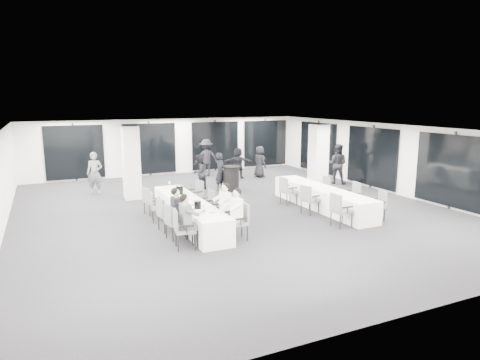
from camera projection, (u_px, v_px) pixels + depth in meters
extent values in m
cube|color=black|center=(233.00, 210.00, 14.80)|extent=(14.00, 16.00, 0.02)
cube|color=white|center=(232.00, 129.00, 14.27)|extent=(14.00, 16.00, 0.02)
cube|color=silver|center=(390.00, 158.00, 17.41)|extent=(0.02, 16.00, 2.80)
cube|color=silver|center=(169.00, 147.00, 21.68)|extent=(14.00, 0.02, 2.80)
cube|color=silver|center=(419.00, 240.00, 7.39)|extent=(14.00, 0.02, 2.80)
cube|color=black|center=(169.00, 148.00, 21.63)|extent=(13.60, 0.06, 2.50)
cube|color=black|center=(371.00, 157.00, 18.28)|extent=(0.06, 14.00, 2.50)
cube|color=silver|center=(131.00, 163.00, 16.24)|extent=(0.60, 0.60, 2.80)
cube|color=silver|center=(318.00, 159.00, 17.15)|extent=(0.60, 0.60, 2.80)
cube|color=white|center=(189.00, 213.00, 13.05)|extent=(0.90, 5.00, 0.75)
cube|color=white|center=(322.00, 198.00, 14.96)|extent=(0.90, 5.00, 0.75)
cylinder|color=black|center=(231.00, 178.00, 17.85)|extent=(0.65, 0.65, 1.03)
cylinder|color=black|center=(231.00, 166.00, 17.76)|extent=(0.75, 0.75, 0.02)
cube|color=#585B60|center=(185.00, 230.00, 10.93)|extent=(0.57, 0.59, 0.09)
cube|color=#585B60|center=(175.00, 220.00, 10.81)|extent=(0.14, 0.50, 0.50)
cylinder|color=black|center=(176.00, 238.00, 11.13)|extent=(0.04, 0.04, 0.45)
cylinder|color=black|center=(178.00, 243.00, 10.72)|extent=(0.04, 0.04, 0.45)
cylinder|color=black|center=(192.00, 237.00, 11.25)|extent=(0.04, 0.04, 0.45)
cylinder|color=black|center=(195.00, 242.00, 10.84)|extent=(0.04, 0.04, 0.45)
cube|color=black|center=(183.00, 220.00, 11.16)|extent=(0.37, 0.10, 0.04)
cube|color=black|center=(187.00, 226.00, 10.64)|extent=(0.37, 0.10, 0.04)
cube|color=#585B60|center=(176.00, 223.00, 11.68)|extent=(0.55, 0.57, 0.08)
cube|color=#585B60|center=(168.00, 214.00, 11.50)|extent=(0.14, 0.48, 0.47)
cylinder|color=black|center=(166.00, 231.00, 11.78)|extent=(0.04, 0.04, 0.42)
cylinder|color=black|center=(173.00, 235.00, 11.44)|extent=(0.04, 0.04, 0.42)
cylinder|color=black|center=(180.00, 228.00, 12.00)|extent=(0.04, 0.04, 0.42)
cylinder|color=black|center=(186.00, 232.00, 11.67)|extent=(0.04, 0.04, 0.42)
cube|color=black|center=(172.00, 214.00, 11.85)|extent=(0.35, 0.10, 0.04)
cube|color=black|center=(180.00, 219.00, 11.44)|extent=(0.35, 0.10, 0.04)
cube|color=#585B60|center=(168.00, 215.00, 12.42)|extent=(0.55, 0.57, 0.08)
cube|color=#585B60|center=(160.00, 207.00, 12.24)|extent=(0.14, 0.48, 0.48)
cylinder|color=black|center=(159.00, 223.00, 12.52)|extent=(0.04, 0.04, 0.43)
cylinder|color=black|center=(165.00, 226.00, 12.18)|extent=(0.04, 0.04, 0.43)
cylinder|color=black|center=(172.00, 221.00, 12.75)|extent=(0.04, 0.04, 0.43)
cylinder|color=black|center=(178.00, 224.00, 12.41)|extent=(0.04, 0.04, 0.43)
cube|color=black|center=(164.00, 207.00, 12.60)|extent=(0.36, 0.10, 0.04)
cube|color=black|center=(172.00, 211.00, 12.17)|extent=(0.36, 0.10, 0.04)
cube|color=#585B60|center=(159.00, 208.00, 13.38)|extent=(0.52, 0.53, 0.08)
cube|color=#585B60|center=(152.00, 200.00, 13.27)|extent=(0.13, 0.45, 0.45)
cylinder|color=black|center=(152.00, 214.00, 13.55)|extent=(0.04, 0.04, 0.40)
cylinder|color=black|center=(153.00, 217.00, 13.18)|extent=(0.04, 0.04, 0.40)
cylinder|color=black|center=(165.00, 213.00, 13.66)|extent=(0.04, 0.04, 0.40)
cylinder|color=black|center=(166.00, 216.00, 13.29)|extent=(0.04, 0.04, 0.40)
cube|color=black|center=(158.00, 201.00, 13.58)|extent=(0.33, 0.09, 0.04)
cube|color=black|center=(159.00, 204.00, 13.11)|extent=(0.33, 0.09, 0.04)
cube|color=#585B60|center=(152.00, 202.00, 14.19)|extent=(0.55, 0.56, 0.08)
cube|color=#585B60|center=(146.00, 195.00, 14.01)|extent=(0.17, 0.44, 0.44)
cylinder|color=black|center=(144.00, 208.00, 14.26)|extent=(0.03, 0.03, 0.40)
cylinder|color=black|center=(150.00, 211.00, 13.96)|extent=(0.03, 0.03, 0.40)
cylinder|color=black|center=(155.00, 206.00, 14.50)|extent=(0.03, 0.03, 0.40)
cylinder|color=black|center=(160.00, 209.00, 14.21)|extent=(0.03, 0.03, 0.40)
cube|color=black|center=(148.00, 196.00, 14.34)|extent=(0.33, 0.12, 0.04)
cube|color=black|center=(155.00, 198.00, 13.97)|extent=(0.33, 0.12, 0.04)
cube|color=#585B60|center=(237.00, 223.00, 11.62)|extent=(0.52, 0.54, 0.08)
cube|color=#585B60|center=(245.00, 212.00, 11.64)|extent=(0.10, 0.49, 0.49)
cylinder|color=black|center=(247.00, 233.00, 11.54)|extent=(0.04, 0.04, 0.44)
cylinder|color=black|center=(242.00, 229.00, 11.94)|extent=(0.04, 0.04, 0.44)
cylinder|color=black|center=(233.00, 235.00, 11.40)|extent=(0.04, 0.04, 0.44)
cylinder|color=black|center=(227.00, 231.00, 11.79)|extent=(0.04, 0.04, 0.44)
cube|color=black|center=(241.00, 219.00, 11.34)|extent=(0.36, 0.07, 0.04)
cube|color=black|center=(234.00, 214.00, 11.83)|extent=(0.36, 0.07, 0.04)
cube|color=#585B60|center=(226.00, 215.00, 12.32)|extent=(0.52, 0.54, 0.09)
cube|color=#585B60|center=(233.00, 205.00, 12.38)|extent=(0.09, 0.50, 0.49)
cylinder|color=black|center=(236.00, 225.00, 12.29)|extent=(0.04, 0.04, 0.44)
cylinder|color=black|center=(229.00, 221.00, 12.66)|extent=(0.04, 0.04, 0.44)
cylinder|color=black|center=(223.00, 227.00, 12.09)|extent=(0.04, 0.04, 0.44)
cylinder|color=black|center=(216.00, 223.00, 12.46)|extent=(0.04, 0.04, 0.44)
cube|color=black|center=(230.00, 211.00, 12.06)|extent=(0.37, 0.06, 0.04)
cube|color=black|center=(222.00, 207.00, 12.52)|extent=(0.37, 0.06, 0.04)
cube|color=#585B60|center=(215.00, 208.00, 13.12)|extent=(0.56, 0.58, 0.09)
cube|color=#585B60|center=(222.00, 198.00, 13.13)|extent=(0.13, 0.51, 0.50)
cylinder|color=black|center=(223.00, 218.00, 13.03)|extent=(0.04, 0.04, 0.45)
cylinder|color=black|center=(220.00, 214.00, 13.44)|extent=(0.04, 0.04, 0.45)
cylinder|color=black|center=(210.00, 219.00, 12.90)|extent=(0.04, 0.04, 0.45)
cylinder|color=black|center=(206.00, 215.00, 13.31)|extent=(0.04, 0.04, 0.45)
cube|color=black|center=(217.00, 204.00, 12.83)|extent=(0.37, 0.09, 0.04)
cube|color=black|center=(213.00, 200.00, 13.34)|extent=(0.37, 0.09, 0.04)
cube|color=#585B60|center=(206.00, 205.00, 13.82)|extent=(0.49, 0.50, 0.08)
cube|color=#585B60|center=(212.00, 196.00, 13.88)|extent=(0.11, 0.44, 0.44)
cylinder|color=black|center=(214.00, 212.00, 13.80)|extent=(0.03, 0.03, 0.39)
cylinder|color=black|center=(209.00, 209.00, 14.12)|extent=(0.03, 0.03, 0.39)
cylinder|color=black|center=(204.00, 214.00, 13.61)|extent=(0.03, 0.03, 0.39)
cylinder|color=black|center=(198.00, 211.00, 13.93)|extent=(0.03, 0.03, 0.39)
cube|color=black|center=(209.00, 201.00, 13.59)|extent=(0.32, 0.08, 0.04)
cube|color=black|center=(203.00, 198.00, 13.99)|extent=(0.32, 0.08, 0.04)
cube|color=#585B60|center=(194.00, 196.00, 14.88)|extent=(0.57, 0.59, 0.08)
cube|color=#585B60|center=(200.00, 187.00, 14.96)|extent=(0.16, 0.48, 0.48)
cylinder|color=black|center=(202.00, 203.00, 14.89)|extent=(0.04, 0.04, 0.43)
cylinder|color=black|center=(196.00, 201.00, 15.22)|extent=(0.04, 0.04, 0.43)
cylinder|color=black|center=(192.00, 205.00, 14.64)|extent=(0.04, 0.04, 0.43)
cylinder|color=black|center=(186.00, 203.00, 14.97)|extent=(0.04, 0.04, 0.43)
cube|color=black|center=(198.00, 192.00, 14.64)|extent=(0.36, 0.11, 0.04)
cube|color=black|center=(190.00, 190.00, 15.05)|extent=(0.36, 0.11, 0.04)
cube|color=#585B60|center=(342.00, 211.00, 12.79)|extent=(0.51, 0.53, 0.09)
cube|color=#585B60|center=(336.00, 202.00, 12.63)|extent=(0.08, 0.50, 0.50)
cylinder|color=black|center=(331.00, 219.00, 12.94)|extent=(0.04, 0.04, 0.44)
cylinder|color=black|center=(340.00, 222.00, 12.55)|extent=(0.04, 0.04, 0.44)
cylinder|color=black|center=(342.00, 217.00, 13.12)|extent=(0.04, 0.04, 0.44)
cylinder|color=black|center=(352.00, 221.00, 12.74)|extent=(0.04, 0.04, 0.44)
cube|color=black|center=(336.00, 203.00, 12.99)|extent=(0.37, 0.05, 0.04)
cube|color=black|center=(348.00, 207.00, 12.52)|extent=(0.37, 0.05, 0.04)
cube|color=#585B60|center=(310.00, 200.00, 14.29)|extent=(0.57, 0.59, 0.08)
cube|color=#585B60|center=(306.00, 193.00, 14.10)|extent=(0.17, 0.47, 0.47)
cylinder|color=black|center=(301.00, 207.00, 14.37)|extent=(0.04, 0.04, 0.42)
cylinder|color=black|center=(310.00, 209.00, 14.05)|extent=(0.04, 0.04, 0.42)
cylinder|color=black|center=(309.00, 205.00, 14.62)|extent=(0.04, 0.04, 0.42)
cylinder|color=black|center=(319.00, 208.00, 14.30)|extent=(0.04, 0.04, 0.42)
cube|color=black|center=(305.00, 194.00, 14.45)|extent=(0.35, 0.12, 0.04)
cube|color=black|center=(316.00, 196.00, 14.06)|extent=(0.35, 0.12, 0.04)
cube|color=#585B60|center=(289.00, 192.00, 15.52)|extent=(0.51, 0.53, 0.09)
cube|color=#585B60|center=(283.00, 184.00, 15.36)|extent=(0.09, 0.49, 0.49)
cylinder|color=black|center=(280.00, 198.00, 15.66)|extent=(0.04, 0.04, 0.44)
cylinder|color=black|center=(287.00, 200.00, 15.28)|extent=(0.04, 0.04, 0.44)
cylinder|color=black|center=(290.00, 197.00, 15.85)|extent=(0.04, 0.04, 0.44)
cylinder|color=black|center=(297.00, 199.00, 15.48)|extent=(0.04, 0.04, 0.44)
cube|color=black|center=(285.00, 185.00, 15.71)|extent=(0.36, 0.06, 0.04)
cube|color=black|center=(293.00, 188.00, 15.25)|extent=(0.36, 0.06, 0.04)
cube|color=#585B60|center=(376.00, 206.00, 13.58)|extent=(0.54, 0.56, 0.08)
cube|color=#585B60|center=(383.00, 197.00, 13.58)|extent=(0.15, 0.45, 0.45)
cylinder|color=black|center=(384.00, 214.00, 13.48)|extent=(0.04, 0.04, 0.40)
cylinder|color=black|center=(378.00, 211.00, 13.86)|extent=(0.04, 0.04, 0.40)
cylinder|color=black|center=(373.00, 215.00, 13.40)|extent=(0.04, 0.04, 0.40)
cylinder|color=black|center=(367.00, 212.00, 13.78)|extent=(0.04, 0.04, 0.40)
cube|color=black|center=(380.00, 203.00, 13.32)|extent=(0.34, 0.11, 0.04)
cube|color=black|center=(372.00, 199.00, 13.79)|extent=(0.34, 0.11, 0.04)
cube|color=#585B60|center=(351.00, 197.00, 14.69)|extent=(0.52, 0.54, 0.08)
cube|color=#585B60|center=(357.00, 189.00, 14.71)|extent=(0.11, 0.48, 0.47)
cylinder|color=black|center=(359.00, 205.00, 14.61)|extent=(0.04, 0.04, 0.42)
cylinder|color=black|center=(352.00, 203.00, 14.99)|extent=(0.04, 0.04, 0.42)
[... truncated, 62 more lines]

